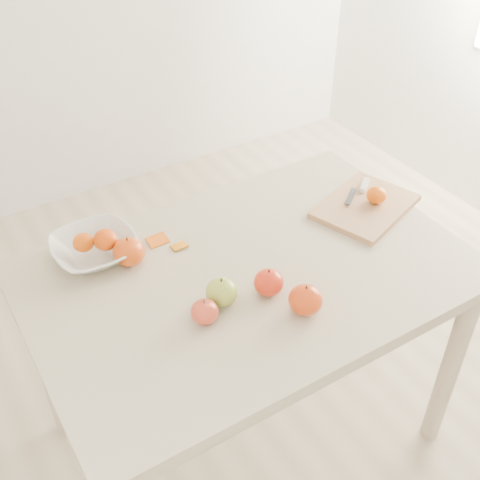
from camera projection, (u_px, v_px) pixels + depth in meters
ground at (247, 430)px, 2.11m from camera, size 3.50×3.50×0.00m
table at (249, 296)px, 1.71m from camera, size 1.20×0.80×0.75m
cutting_board at (365, 206)px, 1.87m from camera, size 0.37×0.32×0.02m
board_tangerine at (376, 195)px, 1.86m from camera, size 0.06×0.06×0.05m
fruit_bowl at (95, 249)px, 1.68m from camera, size 0.23×0.23×0.06m
bowl_tangerine_near at (83, 242)px, 1.66m from camera, size 0.06×0.06×0.05m
bowl_tangerine_far at (105, 240)px, 1.66m from camera, size 0.07×0.07×0.06m
orange_peel_a at (158, 241)px, 1.74m from camera, size 0.06×0.05×0.01m
orange_peel_b at (179, 247)px, 1.73m from camera, size 0.05×0.04×0.01m
paring_knife at (362, 187)px, 1.93m from camera, size 0.16×0.09×0.01m
apple_green at (222, 292)px, 1.53m from camera, size 0.08×0.08×0.07m
apple_red_b at (205, 312)px, 1.48m from camera, size 0.07×0.07×0.06m
apple_red_a at (129, 252)px, 1.65m from camera, size 0.09×0.09×0.08m
apple_red_c at (305, 300)px, 1.50m from camera, size 0.09×0.09×0.08m
apple_red_e at (269, 282)px, 1.56m from camera, size 0.08×0.08×0.07m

